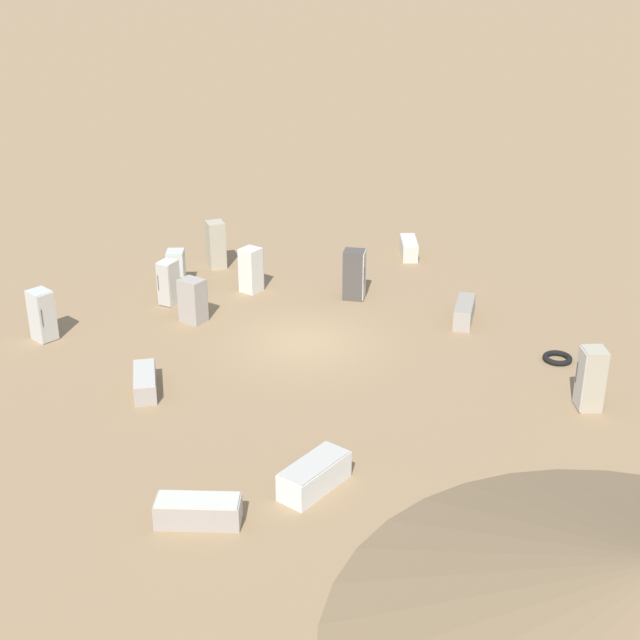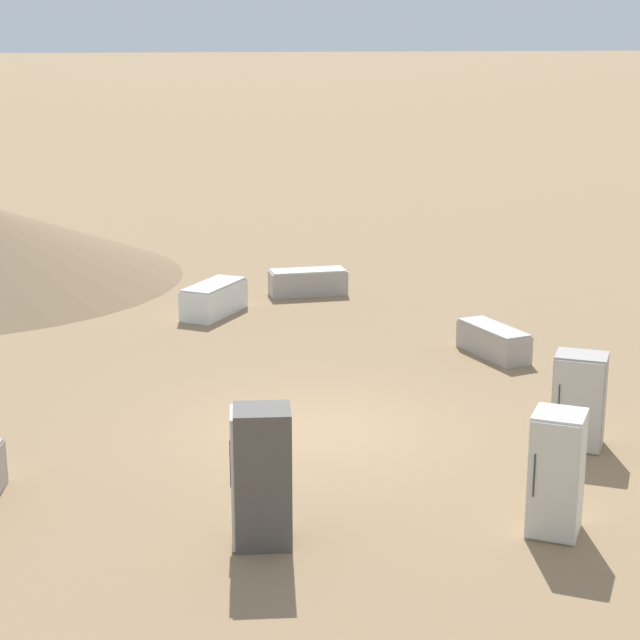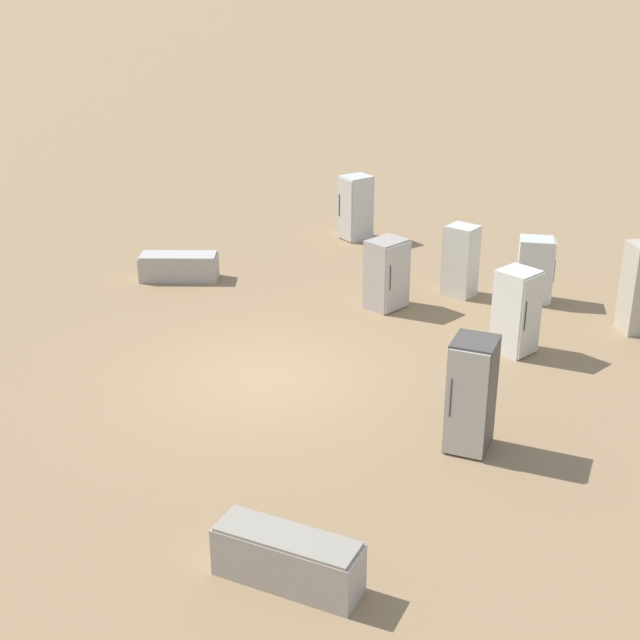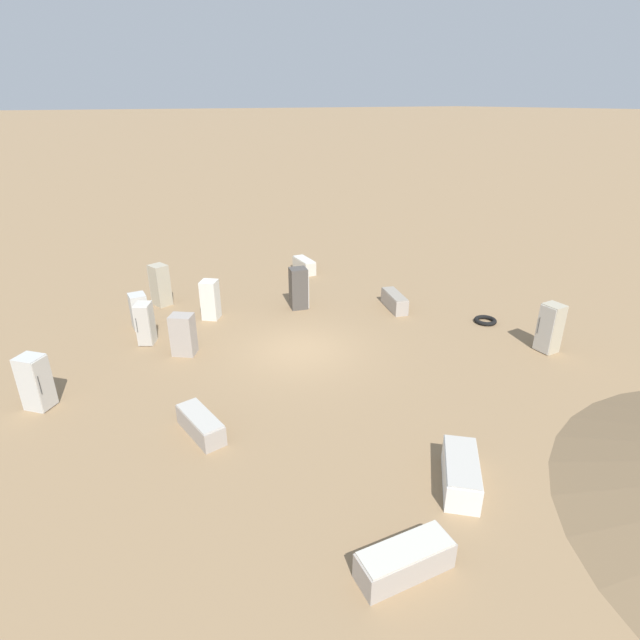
{
  "view_description": "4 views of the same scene",
  "coord_description": "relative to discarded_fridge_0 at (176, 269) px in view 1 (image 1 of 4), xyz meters",
  "views": [
    {
      "loc": [
        26.15,
        -0.77,
        12.57
      ],
      "look_at": [
        0.98,
        0.46,
        1.23
      ],
      "focal_mm": 50.0,
      "sensor_mm": 36.0,
      "label": 1
    },
    {
      "loc": [
        -15.89,
        5.07,
        6.31
      ],
      "look_at": [
        0.69,
        -0.25,
        1.71
      ],
      "focal_mm": 60.0,
      "sensor_mm": 36.0,
      "label": 2
    },
    {
      "loc": [
        -3.16,
        14.27,
        7.31
      ],
      "look_at": [
        -1.03,
        0.15,
        1.26
      ],
      "focal_mm": 50.0,
      "sensor_mm": 36.0,
      "label": 3
    },
    {
      "loc": [
        14.56,
        -7.66,
        8.52
      ],
      "look_at": [
        0.96,
        0.3,
        1.52
      ],
      "focal_mm": 28.0,
      "sensor_mm": 36.0,
      "label": 4
    }
  ],
  "objects": [
    {
      "name": "discarded_fridge_11",
      "position": [
        9.71,
        12.45,
        0.2
      ],
      "size": [
        0.69,
        0.67,
        1.83
      ],
      "rotation": [
        0.0,
        0.0,
        3.13
      ],
      "color": "#B2A88E",
      "rests_on": "ground_plane"
    },
    {
      "name": "discarded_fridge_9",
      "position": [
        3.19,
        0.88,
        0.05
      ],
      "size": [
        1.0,
        1.03,
        1.52
      ],
      "rotation": [
        0.0,
        0.0,
        0.93
      ],
      "color": "#A89E93",
      "rests_on": "ground_plane"
    },
    {
      "name": "discarded_fridge_4",
      "position": [
        1.62,
        -0.11,
        0.09
      ],
      "size": [
        0.84,
        0.8,
        1.61
      ],
      "rotation": [
        0.0,
        0.0,
        4.19
      ],
      "color": "beige",
      "rests_on": "ground_plane"
    },
    {
      "name": "discarded_fridge_10",
      "position": [
        13.25,
        4.59,
        -0.34
      ],
      "size": [
        1.98,
        1.87,
        0.74
      ],
      "rotation": [
        0.0,
        0.0,
        4.0
      ],
      "color": "white",
      "rests_on": "ground_plane"
    },
    {
      "name": "discarded_fridge_2",
      "position": [
        14.48,
        1.89,
        -0.39
      ],
      "size": [
        0.86,
        2.0,
        0.65
      ],
      "rotation": [
        0.0,
        0.0,
        6.2
      ],
      "color": "#A89E93",
      "rests_on": "ground_plane"
    },
    {
      "name": "discarded_fridge_1",
      "position": [
        3.65,
        10.13,
        -0.36
      ],
      "size": [
        1.95,
        1.09,
        0.7
      ],
      "rotation": [
        0.0,
        0.0,
        4.42
      ],
      "color": "#A89E93",
      "rests_on": "ground_plane"
    },
    {
      "name": "discarded_fridge_8",
      "position": [
        1.44,
        6.54,
        0.2
      ],
      "size": [
        0.8,
        0.89,
        1.83
      ],
      "rotation": [
        0.0,
        0.0,
        6.04
      ],
      "color": "#4C4742",
      "rests_on": "ground_plane"
    },
    {
      "name": "discarded_fridge_7",
      "position": [
        -2.03,
        1.37,
        0.22
      ],
      "size": [
        0.92,
        0.83,
        1.86
      ],
      "rotation": [
        0.0,
        0.0,
        1.87
      ],
      "color": "#B2A88E",
      "rests_on": "ground_plane"
    },
    {
      "name": "discarded_fridge_6",
      "position": [
        4.4,
        -3.89,
        0.14
      ],
      "size": [
        0.96,
        0.96,
        1.7
      ],
      "rotation": [
        0.0,
        0.0,
        5.48
      ],
      "color": "silver",
      "rests_on": "ground_plane"
    },
    {
      "name": "discarded_fridge_5",
      "position": [
        8.15,
        -0.13,
        -0.41
      ],
      "size": [
        1.89,
        0.88,
        0.62
      ],
      "rotation": [
        0.0,
        0.0,
        1.71
      ],
      "color": "#A89E93",
      "rests_on": "ground_plane"
    },
    {
      "name": "scrap_tire",
      "position": [
        6.78,
        12.47,
        -0.63
      ],
      "size": [
        0.91,
        0.91,
        0.17
      ],
      "color": "black",
      "rests_on": "ground_plane"
    },
    {
      "name": "discarded_fridge_3",
      "position": [
        -2.85,
        9.14,
        -0.35
      ],
      "size": [
        1.67,
        0.69,
        0.74
      ],
      "rotation": [
        0.0,
        0.0,
        1.53
      ],
      "color": "beige",
      "rests_on": "ground_plane"
    },
    {
      "name": "discarded_fridge_12",
      "position": [
        0.56,
        2.8,
        0.12
      ],
      "size": [
        0.95,
        0.94,
        1.66
      ],
      "rotation": [
        0.0,
        0.0,
        0.89
      ],
      "color": "silver",
      "rests_on": "ground_plane"
    },
    {
      "name": "ground_plane",
      "position": [
        5.09,
        4.61,
        -0.71
      ],
      "size": [
        1000.0,
        1000.0,
        0.0
      ],
      "primitive_type": "plane",
      "color": "#937551"
    },
    {
      "name": "discarded_fridge_0",
      "position": [
        0.0,
        0.0,
        0.0
      ],
      "size": [
        0.78,
        0.64,
        1.43
      ],
      "rotation": [
        0.0,
        0.0,
        1.54
      ],
      "color": "silver",
      "rests_on": "ground_plane"
    }
  ]
}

